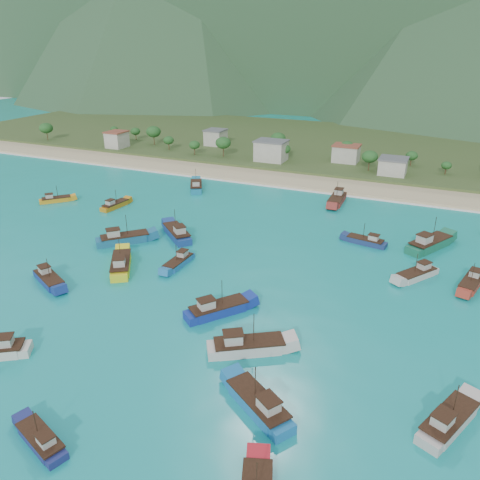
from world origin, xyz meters
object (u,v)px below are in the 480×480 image
at_px(boat_14, 41,441).
at_px(boat_24, 124,239).
at_px(boat_12, 196,187).
at_px(boat_26, 56,200).
at_px(boat_25, 366,242).
at_px(boat_4, 337,200).
at_px(boat_21, 471,283).
at_px(boat_8, 49,280).
at_px(boat_10, 248,347).
at_px(boat_13, 115,205).
at_px(boat_22, 429,244).
at_px(boat_7, 121,265).
at_px(boat_11, 417,275).
at_px(boat_15, 179,263).
at_px(boat_1, 448,422).
at_px(boat_20, 259,405).
at_px(boat_0, 218,310).

xyz_separation_m(boat_14, boat_24, (-27.89, 53.51, 0.41)).
xyz_separation_m(boat_12, boat_26, (-32.12, -27.96, -0.29)).
distance_m(boat_25, boat_26, 90.08).
distance_m(boat_4, boat_21, 53.47).
bearing_deg(boat_8, boat_10, 110.20).
bearing_deg(boat_13, boat_22, 9.54).
relative_size(boat_7, boat_14, 1.36).
height_order(boat_11, boat_12, boat_12).
xyz_separation_m(boat_14, boat_25, (24.85, 75.90, 0.08)).
relative_size(boat_10, boat_22, 0.88).
distance_m(boat_22, boat_26, 104.10).
distance_m(boat_14, boat_15, 49.27).
height_order(boat_8, boat_26, boat_8).
bearing_deg(boat_1, boat_7, -172.48).
bearing_deg(boat_12, boat_20, -85.36).
bearing_deg(boat_0, boat_20, -13.02).
distance_m(boat_4, boat_20, 88.01).
distance_m(boat_11, boat_25, 17.99).
xyz_separation_m(boat_11, boat_12, (-70.25, 35.34, 0.18)).
bearing_deg(boat_20, boat_24, 86.11).
bearing_deg(boat_10, boat_22, 124.13).
bearing_deg(boat_24, boat_8, -48.90).
bearing_deg(boat_12, boat_0, -87.19).
xyz_separation_m(boat_10, boat_20, (6.19, -10.84, -0.07)).
xyz_separation_m(boat_8, boat_20, (50.88, -15.40, 0.14)).
bearing_deg(boat_11, boat_26, 30.00).
height_order(boat_10, boat_26, boat_10).
relative_size(boat_4, boat_26, 1.46).
bearing_deg(boat_11, boat_14, 93.45).
xyz_separation_m(boat_4, boat_20, (10.01, -87.44, -0.08)).
bearing_deg(boat_7, boat_15, -1.31).
xyz_separation_m(boat_14, boat_26, (-65.05, 70.29, 0.04)).
distance_m(boat_11, boat_15, 49.30).
distance_m(boat_10, boat_14, 30.69).
distance_m(boat_13, boat_24, 26.52).
bearing_deg(boat_14, boat_12, 37.74).
bearing_deg(boat_26, boat_15, 21.18).
height_order(boat_13, boat_20, boat_20).
xyz_separation_m(boat_13, boat_25, (70.52, 2.71, -0.01)).
bearing_deg(boat_8, boat_20, 99.19).
distance_m(boat_7, boat_25, 56.27).
distance_m(boat_10, boat_21, 48.68).
xyz_separation_m(boat_1, boat_12, (-77.21, 75.69, 0.09)).
distance_m(boat_0, boat_25, 45.44).
distance_m(boat_1, boat_25, 56.76).
bearing_deg(boat_1, boat_14, -128.72).
relative_size(boat_8, boat_10, 0.86).
relative_size(boat_8, boat_26, 1.24).
relative_size(boat_8, boat_13, 1.08).
relative_size(boat_15, boat_21, 0.91).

